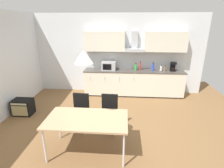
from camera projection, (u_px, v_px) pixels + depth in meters
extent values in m
cube|color=brown|center=(102.00, 134.00, 4.06)|extent=(8.01, 8.21, 0.02)
cube|color=silver|center=(112.00, 54.00, 6.23)|extent=(6.40, 0.10, 2.75)
cube|color=#333333|center=(133.00, 94.00, 6.28)|extent=(3.25, 0.57, 0.05)
cube|color=silver|center=(133.00, 82.00, 6.13)|extent=(3.38, 0.62, 0.82)
cube|color=#4C4742|center=(134.00, 71.00, 5.99)|extent=(3.40, 0.64, 0.03)
cube|color=silver|center=(91.00, 79.00, 5.87)|extent=(0.01, 0.01, 0.14)
cube|color=silver|center=(105.00, 79.00, 5.83)|extent=(0.01, 0.01, 0.14)
cube|color=silver|center=(119.00, 79.00, 5.80)|extent=(0.01, 0.01, 0.14)
cube|color=silver|center=(134.00, 80.00, 5.76)|extent=(0.01, 0.01, 0.14)
cube|color=silver|center=(134.00, 60.00, 6.18)|extent=(3.38, 0.02, 0.56)
cube|color=silver|center=(105.00, 41.00, 5.88)|extent=(1.36, 0.34, 0.65)
cube|color=silver|center=(166.00, 42.00, 5.73)|extent=(1.36, 0.34, 0.65)
cube|color=#B7BABF|center=(134.00, 50.00, 5.88)|extent=(0.65, 0.40, 0.10)
cube|color=#B7BABF|center=(135.00, 40.00, 5.88)|extent=(0.20, 0.16, 0.60)
cube|color=#ADADB2|center=(109.00, 66.00, 6.01)|extent=(0.48, 0.34, 0.28)
cube|color=black|center=(107.00, 67.00, 5.84)|extent=(0.29, 0.01, 0.20)
cube|color=black|center=(173.00, 71.00, 5.89)|extent=(0.18, 0.18, 0.02)
cylinder|color=black|center=(173.00, 69.00, 5.86)|extent=(0.12, 0.12, 0.12)
cube|color=black|center=(173.00, 66.00, 5.90)|extent=(0.16, 0.08, 0.30)
cube|color=black|center=(174.00, 63.00, 5.80)|extent=(0.18, 0.16, 0.06)
cylinder|color=brown|center=(165.00, 69.00, 5.84)|extent=(0.07, 0.07, 0.17)
cylinder|color=black|center=(165.00, 66.00, 5.81)|extent=(0.03, 0.03, 0.04)
cylinder|color=green|center=(136.00, 67.00, 5.95)|extent=(0.08, 0.08, 0.21)
cylinder|color=black|center=(136.00, 64.00, 5.90)|extent=(0.03, 0.03, 0.05)
cylinder|color=white|center=(161.00, 68.00, 5.92)|extent=(0.08, 0.08, 0.16)
cylinder|color=black|center=(161.00, 65.00, 5.89)|extent=(0.03, 0.03, 0.04)
cylinder|color=blue|center=(153.00, 67.00, 5.92)|extent=(0.08, 0.08, 0.24)
cylinder|color=black|center=(153.00, 63.00, 5.87)|extent=(0.03, 0.03, 0.05)
cylinder|color=red|center=(140.00, 67.00, 5.94)|extent=(0.06, 0.06, 0.26)
cylinder|color=black|center=(140.00, 62.00, 5.89)|extent=(0.02, 0.02, 0.06)
cube|color=tan|center=(87.00, 119.00, 3.27)|extent=(1.53, 0.84, 0.04)
cylinder|color=silver|center=(44.00, 146.00, 3.10)|extent=(0.04, 0.04, 0.71)
cylinder|color=silver|center=(124.00, 151.00, 3.00)|extent=(0.04, 0.04, 0.71)
cylinder|color=silver|center=(59.00, 124.00, 3.78)|extent=(0.04, 0.04, 0.71)
cylinder|color=silver|center=(124.00, 127.00, 3.68)|extent=(0.04, 0.04, 0.71)
cube|color=black|center=(79.00, 113.00, 4.06)|extent=(0.43, 0.43, 0.04)
cube|color=black|center=(81.00, 101.00, 4.16)|extent=(0.38, 0.07, 0.40)
cylinder|color=silver|center=(85.00, 126.00, 3.96)|extent=(0.02, 0.02, 0.43)
cylinder|color=silver|center=(71.00, 125.00, 4.00)|extent=(0.02, 0.02, 0.43)
cylinder|color=silver|center=(89.00, 119.00, 4.27)|extent=(0.02, 0.02, 0.43)
cylinder|color=silver|center=(76.00, 118.00, 4.32)|extent=(0.02, 0.02, 0.43)
cube|color=black|center=(109.00, 114.00, 4.01)|extent=(0.42, 0.42, 0.04)
cube|color=black|center=(110.00, 102.00, 4.11)|extent=(0.38, 0.06, 0.40)
cylinder|color=silver|center=(115.00, 127.00, 3.91)|extent=(0.02, 0.02, 0.43)
cylinder|color=silver|center=(100.00, 126.00, 3.95)|extent=(0.02, 0.02, 0.43)
cylinder|color=silver|center=(117.00, 120.00, 4.23)|extent=(0.02, 0.02, 0.43)
cylinder|color=silver|center=(103.00, 119.00, 4.27)|extent=(0.02, 0.02, 0.43)
cube|color=black|center=(23.00, 107.00, 4.86)|extent=(0.52, 0.36, 0.44)
cube|color=tan|center=(20.00, 111.00, 4.69)|extent=(0.44, 0.01, 0.29)
cube|color=beige|center=(18.00, 104.00, 4.63)|extent=(0.44, 0.01, 0.05)
cone|color=silver|center=(83.00, 57.00, 2.88)|extent=(0.32, 0.32, 0.22)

